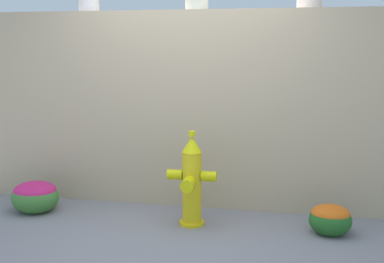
# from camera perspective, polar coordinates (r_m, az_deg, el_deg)

# --- Properties ---
(ground_plane) EXTENTS (24.00, 24.00, 0.00)m
(ground_plane) POSITION_cam_1_polar(r_m,az_deg,el_deg) (4.24, -3.51, -13.59)
(ground_plane) COLOR gray
(stone_wall) EXTENTS (5.37, 0.33, 2.07)m
(stone_wall) POSITION_cam_1_polar(r_m,az_deg,el_deg) (5.17, 0.01, 2.62)
(stone_wall) COLOR tan
(stone_wall) RESTS_ON ground
(fire_hydrant) EXTENTS (0.48, 0.38, 0.92)m
(fire_hydrant) POSITION_cam_1_polar(r_m,az_deg,el_deg) (4.61, -0.04, -6.00)
(fire_hydrant) COLOR gold
(fire_hydrant) RESTS_ON ground
(flower_bush_left) EXTENTS (0.39, 0.35, 0.29)m
(flower_bush_left) POSITION_cam_1_polar(r_m,az_deg,el_deg) (4.65, 16.04, -9.82)
(flower_bush_left) COLOR #235E23
(flower_bush_left) RESTS_ON ground
(flower_bush_right) EXTENTS (0.49, 0.44, 0.33)m
(flower_bush_right) POSITION_cam_1_polar(r_m,az_deg,el_deg) (5.31, -18.05, -7.18)
(flower_bush_right) COLOR #3C7431
(flower_bush_right) RESTS_ON ground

